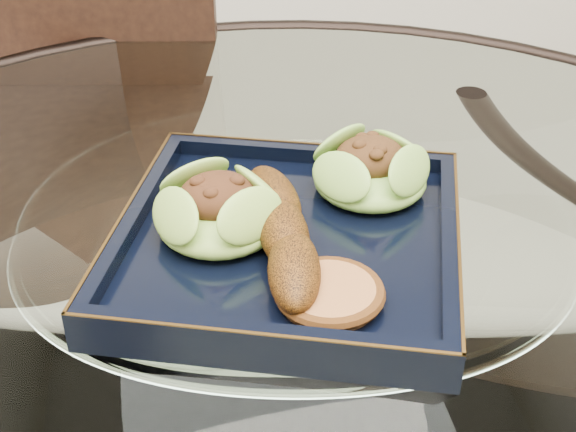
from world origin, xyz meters
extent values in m
cylinder|color=white|center=(0.00, 0.00, 0.76)|extent=(1.10, 1.10, 0.01)
torus|color=black|center=(0.00, 0.00, 0.76)|extent=(1.13, 1.13, 0.02)
cylinder|color=black|center=(0.28, 0.28, 0.38)|extent=(0.04, 0.04, 0.75)
cylinder|color=black|center=(-0.28, 0.28, 0.38)|extent=(0.04, 0.04, 0.75)
cube|color=#321B10|center=(-0.22, 0.38, 0.47)|extent=(0.51, 0.51, 0.04)
cube|color=#321B10|center=(-0.18, 0.56, 0.74)|extent=(0.40, 0.12, 0.46)
cylinder|color=#321B10|center=(-0.35, 0.59, 0.23)|extent=(0.03, 0.03, 0.45)
cylinder|color=#321B10|center=(0.00, 0.51, 0.23)|extent=(0.03, 0.03, 0.45)
cube|color=black|center=(0.00, 0.01, 0.77)|extent=(0.35, 0.35, 0.02)
ellipsoid|color=olive|center=(-0.05, 0.03, 0.80)|extent=(0.10, 0.10, 0.04)
ellipsoid|color=#5C9B2D|center=(0.08, 0.06, 0.80)|extent=(0.11, 0.11, 0.04)
ellipsoid|color=#60320A|center=(-0.01, -0.01, 0.80)|extent=(0.05, 0.19, 0.03)
cylinder|color=#A66737|center=(0.01, -0.08, 0.79)|extent=(0.09, 0.09, 0.01)
camera|label=1|loc=(-0.12, -0.50, 1.15)|focal=50.00mm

